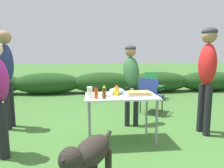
{
  "coord_description": "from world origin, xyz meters",
  "views": [
    {
      "loc": [
        -0.45,
        -2.99,
        1.36
      ],
      "look_at": [
        -0.12,
        0.19,
        0.89
      ],
      "focal_mm": 32.0,
      "sensor_mm": 36.0,
      "label": 1
    }
  ],
  "objects_px": {
    "mustard_bottle": "(117,91)",
    "standing_person_in_gray_fleece": "(207,68)",
    "camp_chair_near_hedge": "(150,94)",
    "hot_sauce_bottle": "(96,92)",
    "camp_chair_green_behind_table": "(153,84)",
    "beer_bottle": "(104,92)",
    "plate_stack": "(105,94)",
    "mixing_bowl": "(117,91)",
    "dog": "(89,157)",
    "standing_person_in_red_jacket": "(7,69)",
    "food_tray": "(139,93)",
    "paper_cup_stack": "(90,92)",
    "standing_person_in_olive_jacket": "(131,74)",
    "folding_table": "(121,100)"
  },
  "relations": [
    {
      "from": "mustard_bottle",
      "to": "standing_person_in_gray_fleece",
      "type": "relative_size",
      "value": 0.09
    },
    {
      "from": "camp_chair_near_hedge",
      "to": "hot_sauce_bottle",
      "type": "bearing_deg",
      "value": -90.66
    },
    {
      "from": "camp_chair_green_behind_table",
      "to": "camp_chair_near_hedge",
      "type": "bearing_deg",
      "value": -61.01
    },
    {
      "from": "beer_bottle",
      "to": "camp_chair_near_hedge",
      "type": "height_order",
      "value": "beer_bottle"
    },
    {
      "from": "camp_chair_green_behind_table",
      "to": "beer_bottle",
      "type": "bearing_deg",
      "value": -69.72
    },
    {
      "from": "plate_stack",
      "to": "beer_bottle",
      "type": "xyz_separation_m",
      "value": [
        -0.02,
        -0.21,
        0.07
      ]
    },
    {
      "from": "mixing_bowl",
      "to": "standing_person_in_gray_fleece",
      "type": "distance_m",
      "value": 1.57
    },
    {
      "from": "plate_stack",
      "to": "mixing_bowl",
      "type": "height_order",
      "value": "mixing_bowl"
    },
    {
      "from": "plate_stack",
      "to": "mixing_bowl",
      "type": "distance_m",
      "value": 0.25
    },
    {
      "from": "plate_stack",
      "to": "dog",
      "type": "distance_m",
      "value": 1.39
    },
    {
      "from": "mustard_bottle",
      "to": "standing_person_in_red_jacket",
      "type": "distance_m",
      "value": 2.09
    },
    {
      "from": "food_tray",
      "to": "standing_person_in_gray_fleece",
      "type": "xyz_separation_m",
      "value": [
        1.2,
        0.17,
        0.38
      ]
    },
    {
      "from": "mustard_bottle",
      "to": "paper_cup_stack",
      "type": "bearing_deg",
      "value": -167.32
    },
    {
      "from": "food_tray",
      "to": "beer_bottle",
      "type": "xyz_separation_m",
      "value": [
        -0.55,
        -0.19,
        0.07
      ]
    },
    {
      "from": "plate_stack",
      "to": "dog",
      "type": "xyz_separation_m",
      "value": [
        -0.23,
        -1.34,
        -0.29
      ]
    },
    {
      "from": "plate_stack",
      "to": "mustard_bottle",
      "type": "bearing_deg",
      "value": -13.12
    },
    {
      "from": "beer_bottle",
      "to": "camp_chair_green_behind_table",
      "type": "xyz_separation_m",
      "value": [
        1.72,
        3.17,
        -0.37
      ]
    },
    {
      "from": "beer_bottle",
      "to": "standing_person_in_red_jacket",
      "type": "bearing_deg",
      "value": 149.97
    },
    {
      "from": "dog",
      "to": "camp_chair_near_hedge",
      "type": "xyz_separation_m",
      "value": [
        1.38,
        2.79,
        0.0
      ]
    },
    {
      "from": "food_tray",
      "to": "standing_person_in_gray_fleece",
      "type": "relative_size",
      "value": 0.22
    },
    {
      "from": "standing_person_in_gray_fleece",
      "to": "dog",
      "type": "height_order",
      "value": "standing_person_in_gray_fleece"
    },
    {
      "from": "mustard_bottle",
      "to": "standing_person_in_olive_jacket",
      "type": "bearing_deg",
      "value": 64.74
    },
    {
      "from": "mixing_bowl",
      "to": "hot_sauce_bottle",
      "type": "height_order",
      "value": "hot_sauce_bottle"
    },
    {
      "from": "standing_person_in_red_jacket",
      "to": "mixing_bowl",
      "type": "bearing_deg",
      "value": -108.35
    },
    {
      "from": "paper_cup_stack",
      "to": "camp_chair_near_hedge",
      "type": "bearing_deg",
      "value": 48.82
    },
    {
      "from": "mixing_bowl",
      "to": "standing_person_in_red_jacket",
      "type": "relative_size",
      "value": 0.14
    },
    {
      "from": "camp_chair_near_hedge",
      "to": "food_tray",
      "type": "bearing_deg",
      "value": -75.54
    },
    {
      "from": "camp_chair_green_behind_table",
      "to": "paper_cup_stack",
      "type": "bearing_deg",
      "value": -73.12
    },
    {
      "from": "paper_cup_stack",
      "to": "beer_bottle",
      "type": "height_order",
      "value": "beer_bottle"
    },
    {
      "from": "paper_cup_stack",
      "to": "dog",
      "type": "relative_size",
      "value": 0.2
    },
    {
      "from": "camp_chair_green_behind_table",
      "to": "standing_person_in_olive_jacket",
      "type": "bearing_deg",
      "value": -68.66
    },
    {
      "from": "hot_sauce_bottle",
      "to": "standing_person_in_gray_fleece",
      "type": "distance_m",
      "value": 1.92
    },
    {
      "from": "mixing_bowl",
      "to": "standing_person_in_olive_jacket",
      "type": "height_order",
      "value": "standing_person_in_olive_jacket"
    },
    {
      "from": "dog",
      "to": "standing_person_in_red_jacket",
      "type": "bearing_deg",
      "value": -25.04
    },
    {
      "from": "folding_table",
      "to": "standing_person_in_red_jacket",
      "type": "xyz_separation_m",
      "value": [
        -1.97,
        0.78,
        0.44
      ]
    },
    {
      "from": "hot_sauce_bottle",
      "to": "dog",
      "type": "bearing_deg",
      "value": -94.64
    },
    {
      "from": "dog",
      "to": "camp_chair_near_hedge",
      "type": "distance_m",
      "value": 3.11
    },
    {
      "from": "folding_table",
      "to": "camp_chair_near_hedge",
      "type": "distance_m",
      "value": 1.72
    },
    {
      "from": "plate_stack",
      "to": "standing_person_in_red_jacket",
      "type": "bearing_deg",
      "value": 155.75
    },
    {
      "from": "paper_cup_stack",
      "to": "standing_person_in_olive_jacket",
      "type": "height_order",
      "value": "standing_person_in_olive_jacket"
    },
    {
      "from": "plate_stack",
      "to": "food_tray",
      "type": "bearing_deg",
      "value": -1.69
    },
    {
      "from": "mixing_bowl",
      "to": "dog",
      "type": "relative_size",
      "value": 0.32
    },
    {
      "from": "standing_person_in_olive_jacket",
      "to": "food_tray",
      "type": "bearing_deg",
      "value": -90.0
    },
    {
      "from": "paper_cup_stack",
      "to": "camp_chair_near_hedge",
      "type": "xyz_separation_m",
      "value": [
        1.38,
        1.58,
        -0.35
      ]
    },
    {
      "from": "standing_person_in_red_jacket",
      "to": "beer_bottle",
      "type": "bearing_deg",
      "value": -120.11
    },
    {
      "from": "food_tray",
      "to": "paper_cup_stack",
      "type": "bearing_deg",
      "value": -171.23
    },
    {
      "from": "dog",
      "to": "beer_bottle",
      "type": "bearing_deg",
      "value": -70.54
    },
    {
      "from": "food_tray",
      "to": "paper_cup_stack",
      "type": "xyz_separation_m",
      "value": [
        -0.76,
        -0.12,
        0.05
      ]
    },
    {
      "from": "plate_stack",
      "to": "camp_chair_green_behind_table",
      "type": "relative_size",
      "value": 0.29
    },
    {
      "from": "mixing_bowl",
      "to": "camp_chair_green_behind_table",
      "type": "height_order",
      "value": "same"
    }
  ]
}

